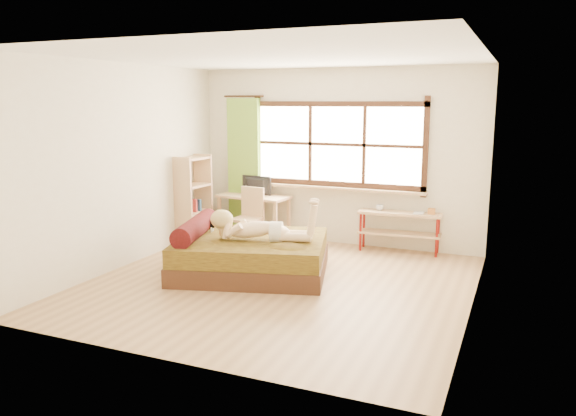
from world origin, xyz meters
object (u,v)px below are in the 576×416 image
at_px(chair, 249,213).
at_px(bookshelf, 193,199).
at_px(kitten, 207,223).
at_px(bed, 248,254).
at_px(woman, 260,218).
at_px(desk, 254,201).
at_px(pipe_shelf, 400,223).

xyz_separation_m(chair, bookshelf, (-0.89, -0.17, 0.19)).
bearing_deg(chair, kitten, -85.34).
distance_m(bed, bookshelf, 1.97).
xyz_separation_m(bed, kitten, (-0.67, 0.11, 0.33)).
relative_size(woman, kitten, 4.67).
distance_m(woman, kitten, 0.90).
bearing_deg(bed, desk, 98.26).
height_order(woman, chair, woman).
relative_size(kitten, desk, 0.24).
distance_m(bed, woman, 0.54).
relative_size(desk, chair, 1.33).
bearing_deg(kitten, chair, 72.85).
distance_m(bed, kitten, 0.76).
bearing_deg(desk, woman, -55.19).
distance_m(kitten, chair, 1.22).
bearing_deg(bookshelf, desk, 37.78).
xyz_separation_m(bed, woman, (0.20, -0.04, 0.50)).
height_order(bed, bookshelf, bookshelf).
relative_size(woman, bookshelf, 0.97).
relative_size(bed, desk, 1.87).
height_order(kitten, desk, desk).
xyz_separation_m(woman, bookshelf, (-1.73, 1.19, -0.06)).
bearing_deg(pipe_shelf, kitten, -146.75).
height_order(desk, bookshelf, bookshelf).
distance_m(bed, desk, 1.89).
bearing_deg(chair, pipe_shelf, 18.42).
bearing_deg(kitten, desk, 77.12).
bearing_deg(chair, desk, 112.52).
relative_size(desk, pipe_shelf, 0.98).
bearing_deg(desk, chair, -67.48).
relative_size(bed, chair, 2.48).
bearing_deg(bed, pipe_shelf, 33.04).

